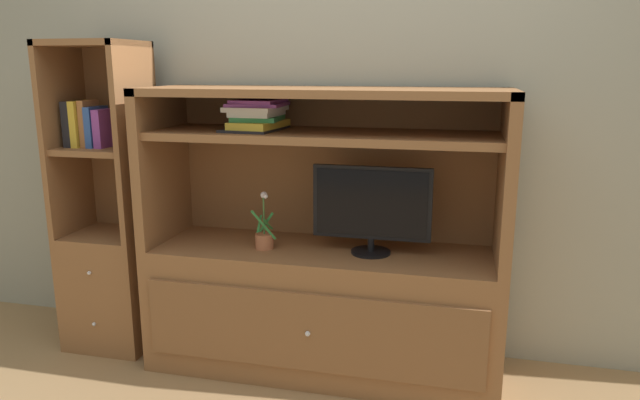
{
  "coord_description": "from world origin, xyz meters",
  "views": [
    {
      "loc": [
        0.61,
        -2.16,
        1.45
      ],
      "look_at": [
        0.0,
        0.35,
        0.86
      ],
      "focal_mm": 32.58,
      "sensor_mm": 36.0,
      "label": 1
    }
  ],
  "objects_px": {
    "potted_plant": "(264,237)",
    "bookshelf_tall": "(111,246)",
    "magazine_stack": "(257,115)",
    "upright_book_row": "(89,125)",
    "media_console": "(323,279)",
    "tv_monitor": "(372,207)"
  },
  "relations": [
    {
      "from": "potted_plant",
      "to": "bookshelf_tall",
      "type": "xyz_separation_m",
      "value": [
        -0.87,
        0.06,
        -0.13
      ]
    },
    {
      "from": "media_console",
      "to": "bookshelf_tall",
      "type": "relative_size",
      "value": 1.06
    },
    {
      "from": "media_console",
      "to": "upright_book_row",
      "type": "relative_size",
      "value": 7.23
    },
    {
      "from": "tv_monitor",
      "to": "upright_book_row",
      "type": "relative_size",
      "value": 2.36
    },
    {
      "from": "magazine_stack",
      "to": "upright_book_row",
      "type": "xyz_separation_m",
      "value": [
        -0.89,
        -0.0,
        -0.07
      ]
    },
    {
      "from": "upright_book_row",
      "to": "tv_monitor",
      "type": "bearing_deg",
      "value": -0.39
    },
    {
      "from": "magazine_stack",
      "to": "bookshelf_tall",
      "type": "relative_size",
      "value": 0.22
    },
    {
      "from": "magazine_stack",
      "to": "tv_monitor",
      "type": "bearing_deg",
      "value": -1.32
    },
    {
      "from": "bookshelf_tall",
      "to": "media_console",
      "type": "bearing_deg",
      "value": -0.2
    },
    {
      "from": "magazine_stack",
      "to": "upright_book_row",
      "type": "height_order",
      "value": "magazine_stack"
    },
    {
      "from": "media_console",
      "to": "potted_plant",
      "type": "relative_size",
      "value": 6.09
    },
    {
      "from": "potted_plant",
      "to": "bookshelf_tall",
      "type": "distance_m",
      "value": 0.88
    },
    {
      "from": "tv_monitor",
      "to": "bookshelf_tall",
      "type": "bearing_deg",
      "value": 179.22
    },
    {
      "from": "tv_monitor",
      "to": "bookshelf_tall",
      "type": "distance_m",
      "value": 1.4
    },
    {
      "from": "magazine_stack",
      "to": "upright_book_row",
      "type": "relative_size",
      "value": 1.51
    },
    {
      "from": "potted_plant",
      "to": "magazine_stack",
      "type": "xyz_separation_m",
      "value": [
        -0.04,
        0.05,
        0.57
      ]
    },
    {
      "from": "tv_monitor",
      "to": "magazine_stack",
      "type": "xyz_separation_m",
      "value": [
        -0.54,
        0.01,
        0.4
      ]
    },
    {
      "from": "potted_plant",
      "to": "bookshelf_tall",
      "type": "relative_size",
      "value": 0.17
    },
    {
      "from": "media_console",
      "to": "tv_monitor",
      "type": "relative_size",
      "value": 3.07
    },
    {
      "from": "potted_plant",
      "to": "tv_monitor",
      "type": "bearing_deg",
      "value": 4.75
    },
    {
      "from": "potted_plant",
      "to": "upright_book_row",
      "type": "bearing_deg",
      "value": 176.83
    },
    {
      "from": "media_console",
      "to": "upright_book_row",
      "type": "bearing_deg",
      "value": -179.77
    }
  ]
}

